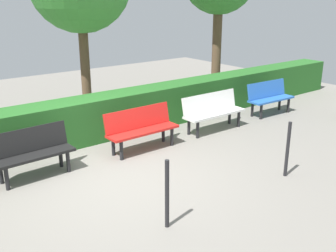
{
  "coord_description": "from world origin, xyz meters",
  "views": [
    {
      "loc": [
        3.26,
        5.57,
        3.07
      ],
      "look_at": [
        -1.38,
        -0.39,
        0.55
      ],
      "focal_mm": 42.58,
      "sensor_mm": 36.0,
      "label": 1
    }
  ],
  "objects_px": {
    "bench_blue": "(269,96)",
    "bench_red": "(141,127)",
    "bench_black": "(32,151)",
    "bench_white": "(213,110)"
  },
  "relations": [
    {
      "from": "bench_blue",
      "to": "bench_red",
      "type": "height_order",
      "value": "same"
    },
    {
      "from": "bench_blue",
      "to": "bench_black",
      "type": "relative_size",
      "value": 0.99
    },
    {
      "from": "bench_blue",
      "to": "bench_red",
      "type": "relative_size",
      "value": 0.9
    },
    {
      "from": "bench_red",
      "to": "bench_black",
      "type": "bearing_deg",
      "value": -2.97
    },
    {
      "from": "bench_blue",
      "to": "bench_white",
      "type": "distance_m",
      "value": 2.11
    },
    {
      "from": "bench_white",
      "to": "bench_black",
      "type": "relative_size",
      "value": 1.15
    },
    {
      "from": "bench_blue",
      "to": "bench_red",
      "type": "bearing_deg",
      "value": 3.06
    },
    {
      "from": "bench_blue",
      "to": "bench_red",
      "type": "distance_m",
      "value": 4.13
    },
    {
      "from": "bench_red",
      "to": "bench_white",
      "type": "bearing_deg",
      "value": 179.59
    },
    {
      "from": "bench_blue",
      "to": "bench_white",
      "type": "xyz_separation_m",
      "value": [
        2.11,
        0.03,
        0.01
      ]
    }
  ]
}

